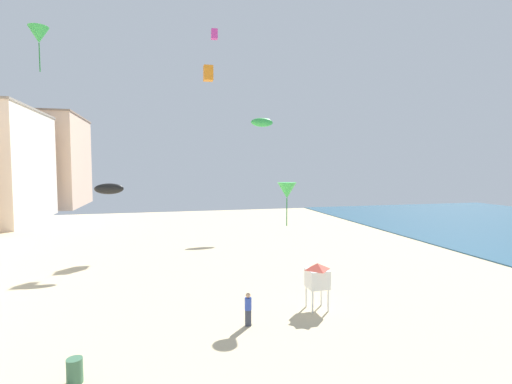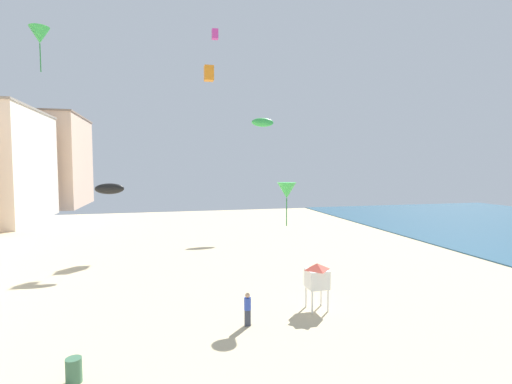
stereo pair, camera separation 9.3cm
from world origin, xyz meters
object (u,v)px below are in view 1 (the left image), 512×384
at_px(kite_flyer, 248,307).
at_px(kite_orange_box, 208,73).
at_px(lifeguard_stand, 317,276).
at_px(kite_black_parafoil, 109,189).
at_px(kite_green_parafoil, 262,122).
at_px(beach_trash_bin, 75,371).
at_px(kite_green_delta, 39,35).
at_px(kite_magenta_box, 214,34).
at_px(kite_green_delta_2, 287,190).

distance_m(kite_flyer, kite_orange_box, 30.94).
height_order(lifeguard_stand, kite_black_parafoil, kite_black_parafoil).
bearing_deg(kite_green_parafoil, lifeguard_stand, -98.52).
xyz_separation_m(beach_trash_bin, kite_green_delta, (-6.74, 21.29, 18.39)).
xyz_separation_m(kite_flyer, lifeguard_stand, (4.12, 1.13, 0.92)).
relative_size(kite_flyer, kite_orange_box, 0.99).
bearing_deg(lifeguard_stand, kite_orange_box, 88.48).
height_order(beach_trash_bin, kite_orange_box, kite_orange_box).
bearing_deg(kite_green_delta, kite_orange_box, 25.94).
height_order(beach_trash_bin, kite_green_delta, kite_green_delta).
xyz_separation_m(kite_magenta_box, kite_black_parafoil, (-9.95, -12.06, -16.65)).
bearing_deg(lifeguard_stand, kite_black_parafoil, 126.65).
xyz_separation_m(kite_green_delta, kite_black_parafoil, (5.86, -4.86, -12.77)).
distance_m(kite_black_parafoil, kite_orange_box, 19.65).
height_order(lifeguard_stand, kite_magenta_box, kite_magenta_box).
distance_m(kite_flyer, beach_trash_bin, 7.78).
distance_m(kite_green_parafoil, kite_green_delta_2, 25.40).
height_order(kite_flyer, kite_green_delta_2, kite_green_delta_2).
distance_m(kite_flyer, kite_magenta_box, 33.50).
xyz_separation_m(lifeguard_stand, kite_magenta_box, (-2.16, 24.22, 20.88)).
xyz_separation_m(kite_green_delta, kite_orange_box, (15.11, 7.35, -0.46)).
bearing_deg(lifeguard_stand, kite_green_delta_2, 110.61).
xyz_separation_m(kite_black_parafoil, kite_orange_box, (9.25, 12.21, 12.31)).
xyz_separation_m(beach_trash_bin, kite_magenta_box, (9.08, 28.49, 22.27)).
height_order(lifeguard_stand, kite_green_parafoil, kite_green_parafoil).
bearing_deg(kite_black_parafoil, kite_green_delta, 140.32).
relative_size(kite_flyer, beach_trash_bin, 1.82).
bearing_deg(kite_green_delta_2, kite_green_delta, 138.28).
bearing_deg(lifeguard_stand, kite_flyer, -172.84).
xyz_separation_m(kite_green_parafoil, kite_orange_box, (-6.75, -1.54, 5.14)).
relative_size(kite_magenta_box, kite_green_delta, 0.29).
bearing_deg(kite_orange_box, kite_green_delta, -154.06).
relative_size(beach_trash_bin, kite_magenta_box, 0.84).
relative_size(beach_trash_bin, kite_green_delta, 0.24).
relative_size(kite_black_parafoil, kite_orange_box, 1.31).
relative_size(kite_flyer, kite_magenta_box, 1.53).
bearing_deg(kite_green_delta_2, kite_flyer, -134.31).
bearing_deg(kite_green_delta_2, kite_magenta_box, 92.75).
bearing_deg(kite_green_parafoil, kite_green_delta, -157.86).
height_order(kite_magenta_box, kite_black_parafoil, kite_magenta_box).
relative_size(kite_flyer, kite_green_delta, 0.44).
distance_m(beach_trash_bin, kite_magenta_box, 37.28).
distance_m(kite_green_delta, kite_orange_box, 16.81).
bearing_deg(kite_green_delta_2, kite_orange_box, 94.53).
bearing_deg(kite_green_parafoil, kite_green_delta_2, -101.73).
xyz_separation_m(kite_flyer, kite_green_delta_2, (3.04, 3.11, 5.48)).
bearing_deg(kite_black_parafoil, kite_flyer, -59.01).
bearing_deg(kite_flyer, kite_green_delta_2, -15.18).
bearing_deg(kite_flyer, kite_magenta_box, 24.70).
xyz_separation_m(lifeguard_stand, kite_green_parafoil, (3.89, 25.92, 11.41)).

